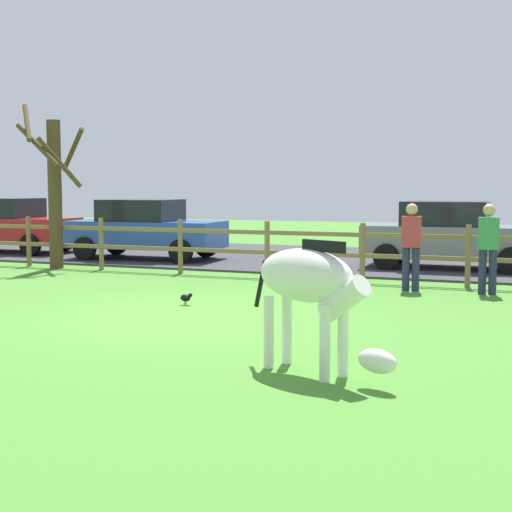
{
  "coord_description": "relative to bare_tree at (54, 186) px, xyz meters",
  "views": [
    {
      "loc": [
        5.11,
        -9.94,
        1.96
      ],
      "look_at": [
        0.59,
        1.42,
        0.82
      ],
      "focal_mm": 52.64,
      "sensor_mm": 36.0,
      "label": 1
    }
  ],
  "objects": [
    {
      "name": "ground_plane",
      "position": [
        5.93,
        -4.85,
        -1.95
      ],
      "size": [
        60.0,
        60.0,
        0.0
      ],
      "primitive_type": "plane",
      "color": "#47842D"
    },
    {
      "name": "paddock_fence",
      "position": [
        5.35,
        0.15,
        -1.26
      ],
      "size": [
        20.94,
        0.11,
        1.21
      ],
      "color": "olive",
      "rests_on": "ground_plane"
    },
    {
      "name": "parking_asphalt",
      "position": [
        5.93,
        4.45,
        -1.93
      ],
      "size": [
        28.0,
        7.4,
        0.05
      ],
      "primitive_type": "cube",
      "color": "#38383D",
      "rests_on": "ground_plane"
    },
    {
      "name": "visitor_right_of_tree",
      "position": [
        9.95,
        -0.68,
        -1.04
      ],
      "size": [
        0.38,
        0.26,
        1.64
      ],
      "color": "#232847",
      "rests_on": "ground_plane"
    },
    {
      "name": "crow_on_grass",
      "position": [
        5.44,
        -3.83,
        -1.82
      ],
      "size": [
        0.21,
        0.1,
        0.2
      ],
      "color": "black",
      "rests_on": "ground_plane"
    },
    {
      "name": "parked_car_red",
      "position": [
        -3.73,
        2.74,
        -1.11
      ],
      "size": [
        4.09,
        2.06,
        1.56
      ],
      "color": "red",
      "rests_on": "parking_asphalt"
    },
    {
      "name": "parked_car_grey",
      "position": [
        8.81,
        3.03,
        -1.11
      ],
      "size": [
        4.03,
        1.94,
        1.56
      ],
      "color": "slate",
      "rests_on": "parking_asphalt"
    },
    {
      "name": "parked_car_blue",
      "position": [
        1.05,
        2.42,
        -1.11
      ],
      "size": [
        4.1,
        2.09,
        1.56
      ],
      "color": "#2D4CAD",
      "rests_on": "parking_asphalt"
    },
    {
      "name": "visitor_left_of_tree",
      "position": [
        8.57,
        -0.71,
        -1.04
      ],
      "size": [
        0.39,
        0.27,
        1.64
      ],
      "color": "#232847",
      "rests_on": "ground_plane"
    },
    {
      "name": "zebra",
      "position": [
        8.72,
        -7.4,
        -1.02
      ],
      "size": [
        1.81,
        1.05,
        1.41
      ],
      "color": "white",
      "rests_on": "ground_plane"
    },
    {
      "name": "bare_tree",
      "position": [
        0.0,
        0.0,
        0.0
      ],
      "size": [
        1.65,
        1.63,
        3.92
      ],
      "color": "#513A23",
      "rests_on": "ground_plane"
    }
  ]
}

